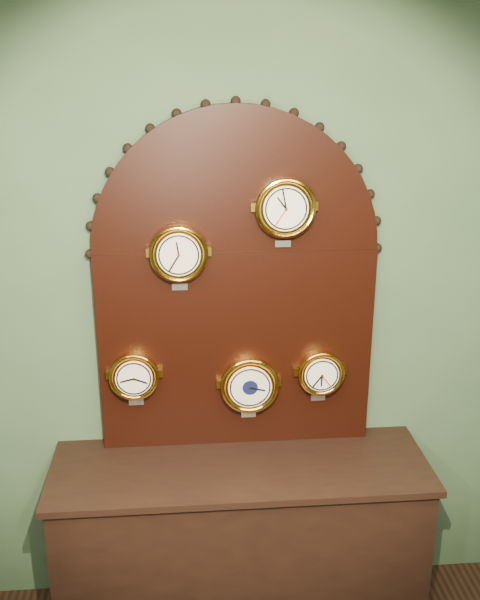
{
  "coord_description": "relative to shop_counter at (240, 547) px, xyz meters",
  "views": [
    {
      "loc": [
        -0.22,
        -0.34,
        2.48
      ],
      "look_at": [
        0.0,
        2.25,
        1.58
      ],
      "focal_mm": 41.29,
      "sensor_mm": 36.0,
      "label": 1
    }
  ],
  "objects": [
    {
      "name": "wall_back",
      "position": [
        0.0,
        0.27,
        1.0
      ],
      "size": [
        4.0,
        0.0,
        4.0
      ],
      "primitive_type": "plane",
      "rotation": [
        1.57,
        0.0,
        0.0
      ],
      "color": "#3D573B",
      "rests_on": "ground"
    },
    {
      "name": "shop_counter",
      "position": [
        0.0,
        0.0,
        0.0
      ],
      "size": [
        1.6,
        0.5,
        0.8
      ],
      "primitive_type": "cube",
      "color": "black",
      "rests_on": "ground_plane"
    },
    {
      "name": "display_board",
      "position": [
        0.0,
        0.22,
        1.23
      ],
      "size": [
        1.26,
        0.06,
        1.53
      ],
      "color": "black",
      "rests_on": "shop_counter"
    },
    {
      "name": "roman_clock",
      "position": [
        -0.24,
        0.15,
        1.34
      ],
      "size": [
        0.24,
        0.08,
        0.29
      ],
      "color": "gold",
      "rests_on": "display_board"
    },
    {
      "name": "arabic_clock",
      "position": [
        0.19,
        0.15,
        1.52
      ],
      "size": [
        0.25,
        0.08,
        0.3
      ],
      "color": "gold",
      "rests_on": "display_board"
    },
    {
      "name": "hygrometer",
      "position": [
        -0.45,
        0.15,
        0.8
      ],
      "size": [
        0.21,
        0.08,
        0.27
      ],
      "color": "gold",
      "rests_on": "display_board"
    },
    {
      "name": "barometer",
      "position": [
        0.05,
        0.15,
        0.74
      ],
      "size": [
        0.26,
        0.08,
        0.31
      ],
      "color": "gold",
      "rests_on": "display_board"
    },
    {
      "name": "tide_clock",
      "position": [
        0.37,
        0.15,
        0.78
      ],
      "size": [
        0.21,
        0.08,
        0.26
      ],
      "color": "gold",
      "rests_on": "display_board"
    }
  ]
}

